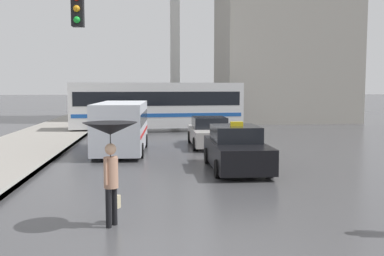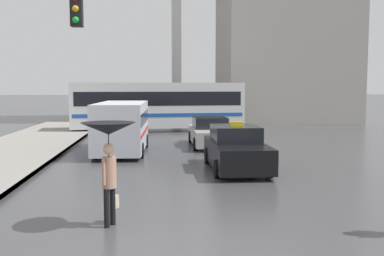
{
  "view_description": "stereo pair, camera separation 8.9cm",
  "coord_description": "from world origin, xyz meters",
  "px_view_note": "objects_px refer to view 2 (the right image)",
  "views": [
    {
      "loc": [
        -0.83,
        -7.66,
        2.94
      ],
      "look_at": [
        0.64,
        8.81,
        1.4
      ],
      "focal_mm": 42.0,
      "sensor_mm": 36.0,
      "label": 1
    },
    {
      "loc": [
        -0.74,
        -7.67,
        2.94
      ],
      "look_at": [
        0.64,
        8.81,
        1.4
      ],
      "focal_mm": 42.0,
      "sensor_mm": 36.0,
      "label": 2
    }
  ],
  "objects_px": {
    "ambulance_van": "(122,125)",
    "pedestrian_with_umbrella": "(109,141)",
    "city_bus": "(158,104)",
    "traffic_light": "(6,51)",
    "sedan_red": "(210,133)",
    "monument_cross": "(176,4)",
    "taxi": "(236,150)"
  },
  "relations": [
    {
      "from": "traffic_light",
      "to": "sedan_red",
      "type": "bearing_deg",
      "value": 59.65
    },
    {
      "from": "city_bus",
      "to": "traffic_light",
      "type": "bearing_deg",
      "value": -16.94
    },
    {
      "from": "ambulance_van",
      "to": "pedestrian_with_umbrella",
      "type": "bearing_deg",
      "value": 94.83
    },
    {
      "from": "ambulance_van",
      "to": "city_bus",
      "type": "relative_size",
      "value": 0.49
    },
    {
      "from": "taxi",
      "to": "monument_cross",
      "type": "xyz_separation_m",
      "value": [
        -0.7,
        28.49,
        10.14
      ]
    },
    {
      "from": "taxi",
      "to": "traffic_light",
      "type": "xyz_separation_m",
      "value": [
        -6.4,
        -4.35,
        3.08
      ]
    },
    {
      "from": "city_bus",
      "to": "pedestrian_with_umbrella",
      "type": "xyz_separation_m",
      "value": [
        -1.17,
        -20.26,
        0.05
      ]
    },
    {
      "from": "pedestrian_with_umbrella",
      "to": "traffic_light",
      "type": "height_order",
      "value": "traffic_light"
    },
    {
      "from": "ambulance_van",
      "to": "monument_cross",
      "type": "distance_m",
      "value": 26.09
    },
    {
      "from": "city_bus",
      "to": "pedestrian_with_umbrella",
      "type": "height_order",
      "value": "city_bus"
    },
    {
      "from": "monument_cross",
      "to": "pedestrian_with_umbrella",
      "type": "bearing_deg",
      "value": -95.13
    },
    {
      "from": "ambulance_van",
      "to": "pedestrian_with_umbrella",
      "type": "distance_m",
      "value": 10.7
    },
    {
      "from": "city_bus",
      "to": "traffic_light",
      "type": "xyz_separation_m",
      "value": [
        -3.75,
        -18.44,
        2.02
      ]
    },
    {
      "from": "pedestrian_with_umbrella",
      "to": "monument_cross",
      "type": "xyz_separation_m",
      "value": [
        3.11,
        34.66,
        9.03
      ]
    },
    {
      "from": "ambulance_van",
      "to": "monument_cross",
      "type": "bearing_deg",
      "value": -96.36
    },
    {
      "from": "monument_cross",
      "to": "ambulance_van",
      "type": "bearing_deg",
      "value": -98.55
    },
    {
      "from": "pedestrian_with_umbrella",
      "to": "taxi",
      "type": "bearing_deg",
      "value": -3.02
    },
    {
      "from": "ambulance_van",
      "to": "taxi",
      "type": "bearing_deg",
      "value": 135.97
    },
    {
      "from": "ambulance_van",
      "to": "city_bus",
      "type": "height_order",
      "value": "city_bus"
    },
    {
      "from": "traffic_light",
      "to": "ambulance_van",
      "type": "bearing_deg",
      "value": 76.72
    },
    {
      "from": "pedestrian_with_umbrella",
      "to": "monument_cross",
      "type": "relative_size",
      "value": 0.11
    },
    {
      "from": "sedan_red",
      "to": "monument_cross",
      "type": "height_order",
      "value": "monument_cross"
    },
    {
      "from": "taxi",
      "to": "pedestrian_with_umbrella",
      "type": "relative_size",
      "value": 2.01
    },
    {
      "from": "sedan_red",
      "to": "pedestrian_with_umbrella",
      "type": "bearing_deg",
      "value": 73.6
    },
    {
      "from": "city_bus",
      "to": "monument_cross",
      "type": "xyz_separation_m",
      "value": [
        1.94,
        14.4,
        9.08
      ]
    },
    {
      "from": "ambulance_van",
      "to": "pedestrian_with_umbrella",
      "type": "height_order",
      "value": "ambulance_van"
    },
    {
      "from": "sedan_red",
      "to": "pedestrian_with_umbrella",
      "type": "xyz_separation_m",
      "value": [
        -3.69,
        -12.52,
        1.16
      ]
    },
    {
      "from": "taxi",
      "to": "traffic_light",
      "type": "relative_size",
      "value": 0.81
    },
    {
      "from": "ambulance_van",
      "to": "city_bus",
      "type": "xyz_separation_m",
      "value": [
        1.66,
        9.59,
        0.52
      ]
    },
    {
      "from": "monument_cross",
      "to": "taxi",
      "type": "bearing_deg",
      "value": -88.58
    },
    {
      "from": "taxi",
      "to": "pedestrian_with_umbrella",
      "type": "xyz_separation_m",
      "value": [
        -3.82,
        -6.17,
        1.1
      ]
    },
    {
      "from": "pedestrian_with_umbrella",
      "to": "traffic_light",
      "type": "bearing_deg",
      "value": 83.56
    }
  ]
}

